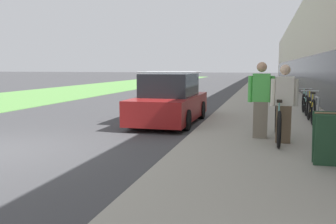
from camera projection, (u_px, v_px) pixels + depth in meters
sidewalk_slab at (268, 91)px, 26.54m from camera, size 3.93×70.00×0.13m
lawn_strip at (109, 86)px, 33.86m from camera, size 7.56×70.00×0.03m
tandem_bicycle at (278, 122)px, 8.51m from camera, size 0.52×2.64×0.97m
person_rider at (284, 104)px, 8.12m from camera, size 0.58×0.23×1.70m
person_bystander at (261, 100)px, 8.69m from camera, size 0.60×0.23×1.76m
bike_rack_hoop at (317, 109)px, 10.27m from camera, size 0.05×0.60×0.84m
cruiser_bike_nearest at (311, 109)px, 11.11m from camera, size 0.52×1.81×0.94m
cruiser_bike_middle at (305, 103)px, 13.09m from camera, size 0.52×1.69×0.90m
sandwich_board_sign at (331, 139)px, 6.30m from camera, size 0.56×0.56×0.90m
parked_sedan_curbside at (170, 101)px, 11.90m from camera, size 1.83×4.28×1.64m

